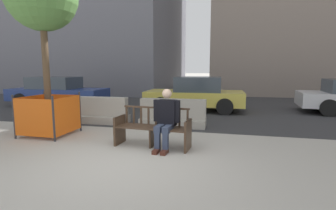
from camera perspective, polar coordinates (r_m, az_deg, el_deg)
The scene contains 9 objects.
ground_plane at distance 5.12m, azimuth -10.58°, elevation -12.18°, with size 200.00×200.00×0.00m, color #ADA89E.
street_asphalt at distance 13.35m, azimuth 4.81°, elevation 0.37°, with size 120.00×12.00×0.01m, color #333335.
street_bench at distance 5.92m, azimuth -3.34°, elevation -5.30°, with size 1.72×0.65×0.88m.
seated_person at distance 5.70m, azimuth -0.48°, elevation -2.80°, with size 0.59×0.74×1.31m.
jersey_barrier_centre at distance 7.99m, azimuth 1.07°, elevation -2.25°, with size 2.02×0.74×0.84m.
jersey_barrier_left at distance 8.83m, azimuth -15.03°, elevation -1.54°, with size 2.02×0.73×0.84m.
construction_fence at distance 7.63m, azimuth -24.48°, elevation -1.80°, with size 1.19×1.19×1.11m.
car_taxi_near at distance 11.04m, azimuth 6.02°, elevation 2.37°, with size 4.07×2.08×1.42m.
car_sedan_mid at distance 13.53m, azimuth -22.90°, elevation 2.75°, with size 4.55×2.02×1.37m.
Camera 1 is at (2.00, -4.38, 1.75)m, focal length 28.00 mm.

